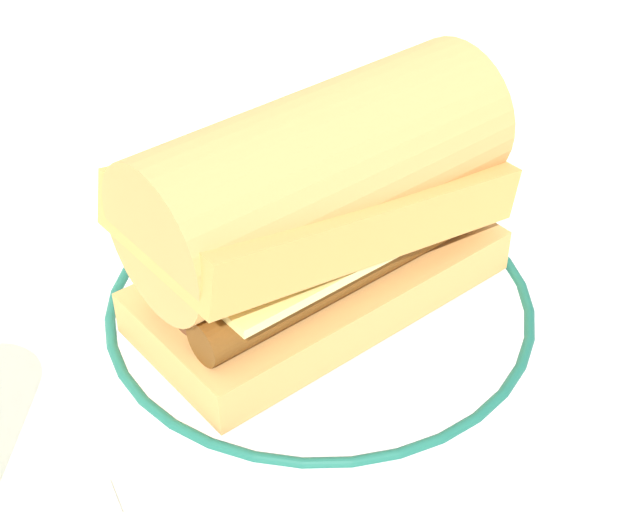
{
  "coord_description": "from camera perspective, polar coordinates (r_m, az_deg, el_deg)",
  "views": [
    {
      "loc": [
        -0.27,
        -0.33,
        0.37
      ],
      "look_at": [
        0.01,
        -0.02,
        0.04
      ],
      "focal_mm": 54.22,
      "sensor_mm": 36.0,
      "label": 1
    }
  ],
  "objects": [
    {
      "name": "ground_plane",
      "position": [
        0.56,
        -1.69,
        -2.97
      ],
      "size": [
        1.5,
        1.5,
        0.0
      ],
      "primitive_type": "plane",
      "color": "white"
    },
    {
      "name": "plate",
      "position": [
        0.55,
        0.0,
        -3.07
      ],
      "size": [
        0.26,
        0.26,
        0.01
      ],
      "color": "white",
      "rests_on": "ground_plane"
    },
    {
      "name": "sausage_sandwich",
      "position": [
        0.51,
        0.0,
        2.98
      ],
      "size": [
        0.21,
        0.1,
        0.13
      ],
      "rotation": [
        0.0,
        0.0,
        -0.02
      ],
      "color": "tan",
      "rests_on": "plate"
    }
  ]
}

